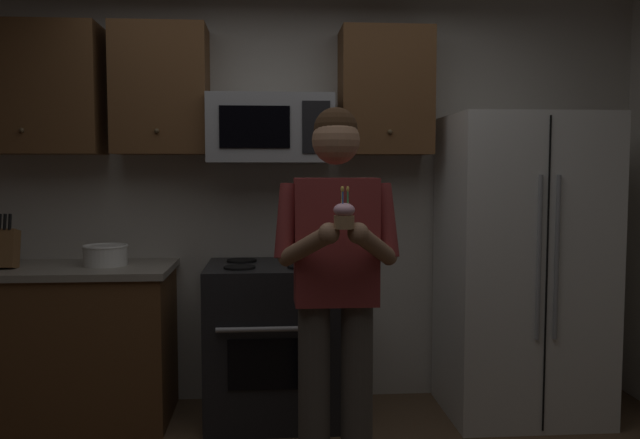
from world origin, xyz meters
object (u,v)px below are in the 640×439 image
(oven_range, at_px, (272,341))
(microwave, at_px, (271,129))
(refrigerator, at_px, (521,266))
(person, at_px, (336,275))
(knife_block, at_px, (2,248))
(bowl_large_white, at_px, (105,255))
(cupcake, at_px, (344,215))

(oven_range, bearing_deg, microwave, 89.98)
(refrigerator, xyz_separation_m, person, (-1.20, -0.84, 0.10))
(refrigerator, bearing_deg, knife_block, 179.82)
(refrigerator, height_order, bowl_large_white, refrigerator)
(oven_range, height_order, cupcake, cupcake)
(bowl_large_white, xyz_separation_m, cupcake, (1.26, -1.25, 0.31))
(refrigerator, distance_m, bowl_large_white, 2.47)
(microwave, distance_m, knife_block, 1.68)
(oven_range, relative_size, microwave, 1.26)
(microwave, xyz_separation_m, person, (0.30, -1.00, -0.72))
(knife_block, distance_m, bowl_large_white, 0.56)
(microwave, bearing_deg, knife_block, -174.41)
(refrigerator, relative_size, cupcake, 10.35)
(oven_range, xyz_separation_m, refrigerator, (1.50, -0.04, 0.44))
(knife_block, relative_size, cupcake, 1.84)
(microwave, xyz_separation_m, bowl_large_white, (-0.97, -0.08, -0.74))
(person, distance_m, cupcake, 0.44)
(knife_block, bearing_deg, oven_range, 1.11)
(refrigerator, xyz_separation_m, cupcake, (-1.20, -1.17, 0.39))
(knife_block, bearing_deg, bowl_large_white, 6.95)
(cupcake, bearing_deg, knife_block, 147.06)
(knife_block, height_order, cupcake, cupcake)
(cupcake, bearing_deg, oven_range, 103.76)
(refrigerator, bearing_deg, microwave, 173.97)
(person, relative_size, cupcake, 10.13)
(knife_block, relative_size, person, 0.18)
(person, bearing_deg, microwave, 106.50)
(person, bearing_deg, bowl_large_white, 144.02)
(microwave, height_order, person, microwave)
(bowl_large_white, bearing_deg, knife_block, -173.05)
(microwave, xyz_separation_m, knife_block, (-1.52, -0.15, -0.68))
(refrigerator, height_order, cupcake, refrigerator)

